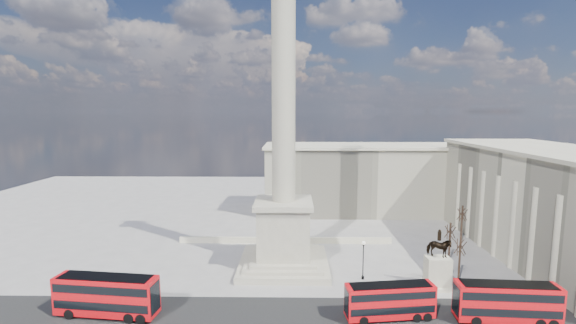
# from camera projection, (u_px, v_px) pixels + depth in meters

# --- Properties ---
(ground) EXTENTS (180.00, 180.00, 0.00)m
(ground) POSITION_uv_depth(u_px,v_px,m) (283.00, 280.00, 56.82)
(ground) COLOR #989490
(ground) RESTS_ON ground
(asphalt_road) EXTENTS (120.00, 9.00, 0.01)m
(asphalt_road) POSITION_uv_depth(u_px,v_px,m) (322.00, 315.00, 46.84)
(asphalt_road) COLOR #252525
(asphalt_road) RESTS_ON ground
(nelsons_column) EXTENTS (14.00, 14.00, 49.85)m
(nelsons_column) POSITION_uv_depth(u_px,v_px,m) (284.00, 187.00, 60.09)
(nelsons_column) COLOR #B0A992
(nelsons_column) RESTS_ON ground
(balustrade_wall) EXTENTS (40.00, 0.60, 1.10)m
(balustrade_wall) POSITION_uv_depth(u_px,v_px,m) (285.00, 240.00, 72.61)
(balustrade_wall) COLOR beige
(balustrade_wall) RESTS_ON ground
(building_east) EXTENTS (19.00, 46.00, 18.60)m
(building_east) POSITION_uv_depth(u_px,v_px,m) (551.00, 203.00, 64.89)
(building_east) COLOR beige
(building_east) RESTS_ON ground
(building_northeast) EXTENTS (51.00, 17.00, 16.60)m
(building_northeast) POSITION_uv_depth(u_px,v_px,m) (368.00, 178.00, 95.11)
(building_northeast) COLOR beige
(building_northeast) RESTS_ON ground
(red_bus_a) EXTENTS (12.61, 4.14, 5.02)m
(red_bus_a) POSITION_uv_depth(u_px,v_px,m) (107.00, 295.00, 46.45)
(red_bus_a) COLOR red
(red_bus_a) RESTS_ON ground
(red_bus_b) EXTENTS (10.79, 3.67, 4.29)m
(red_bus_b) POSITION_uv_depth(u_px,v_px,m) (390.00, 301.00, 45.91)
(red_bus_b) COLOR red
(red_bus_b) RESTS_ON ground
(red_bus_c) EXTENTS (11.77, 3.41, 4.71)m
(red_bus_c) POSITION_uv_depth(u_px,v_px,m) (507.00, 302.00, 45.13)
(red_bus_c) COLOR red
(red_bus_c) RESTS_ON ground
(victorian_lamp) EXTENTS (0.50, 0.50, 5.81)m
(victorian_lamp) POSITION_uv_depth(u_px,v_px,m) (363.00, 257.00, 56.61)
(victorian_lamp) COLOR black
(victorian_lamp) RESTS_ON ground
(equestrian_statue) EXTENTS (4.11, 3.08, 8.52)m
(equestrian_statue) POSITION_uv_depth(u_px,v_px,m) (438.00, 268.00, 53.76)
(equestrian_statue) COLOR beige
(equestrian_statue) RESTS_ON ground
(bare_tree_near) EXTENTS (1.71, 1.71, 7.50)m
(bare_tree_near) POSITION_uv_depth(u_px,v_px,m) (460.00, 245.00, 54.36)
(bare_tree_near) COLOR #332319
(bare_tree_near) RESTS_ON ground
(bare_tree_mid) EXTENTS (1.95, 1.95, 7.39)m
(bare_tree_mid) POSITION_uv_depth(u_px,v_px,m) (450.00, 230.00, 61.51)
(bare_tree_mid) COLOR #332319
(bare_tree_mid) RESTS_ON ground
(bare_tree_far) EXTENTS (1.93, 1.93, 7.90)m
(bare_tree_far) POSITION_uv_depth(u_px,v_px,m) (462.00, 213.00, 70.64)
(bare_tree_far) COLOR #332319
(bare_tree_far) RESTS_ON ground
(pedestrian_walking) EXTENTS (0.58, 0.39, 1.56)m
(pedestrian_walking) POSITION_uv_depth(u_px,v_px,m) (491.00, 297.00, 49.89)
(pedestrian_walking) COLOR black
(pedestrian_walking) RESTS_ON ground
(pedestrian_standing) EXTENTS (1.15, 1.03, 1.93)m
(pedestrian_standing) POSITION_uv_depth(u_px,v_px,m) (479.00, 285.00, 52.77)
(pedestrian_standing) COLOR black
(pedestrian_standing) RESTS_ON ground
(pedestrian_crossing) EXTENTS (0.89, 1.07, 1.72)m
(pedestrian_crossing) POSITION_uv_depth(u_px,v_px,m) (356.00, 295.00, 50.13)
(pedestrian_crossing) COLOR black
(pedestrian_crossing) RESTS_ON ground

